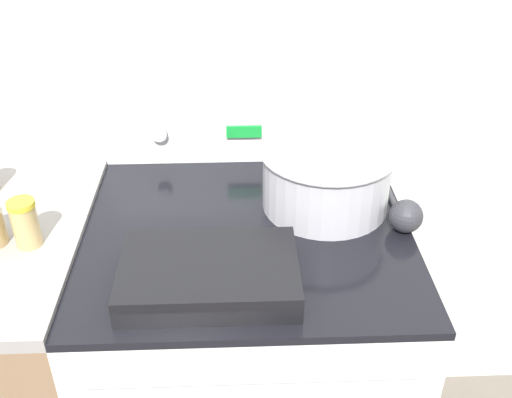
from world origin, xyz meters
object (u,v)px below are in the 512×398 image
Objects in this scene: mixing_bowl at (326,174)px; ladle at (404,214)px; casserole_dish at (209,273)px; spice_jar_yellow_cap at (25,223)px.

mixing_bowl is 0.20m from ladle.
mixing_bowl is 0.90× the size of casserole_dish.
spice_jar_yellow_cap is at bearing -167.34° from mixing_bowl.
ladle is 0.81m from spice_jar_yellow_cap.
spice_jar_yellow_cap reaches higher than casserole_dish.
spice_jar_yellow_cap is at bearing -176.64° from ladle.
casserole_dish is 1.22× the size of ladle.
casserole_dish is at bearing -133.03° from mixing_bowl.
mixing_bowl is 0.39m from casserole_dish.
casserole_dish is 3.23× the size of spice_jar_yellow_cap.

